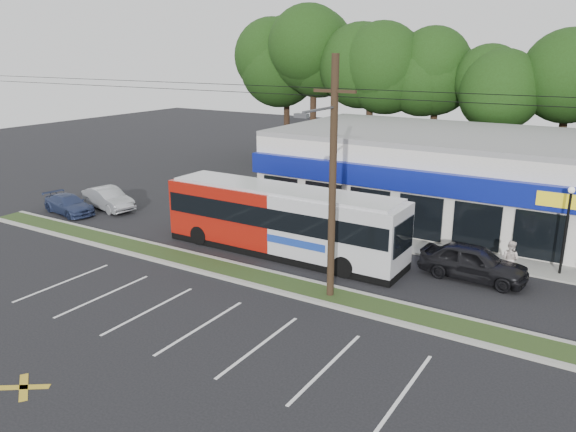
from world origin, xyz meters
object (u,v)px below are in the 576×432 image
(pedestrian_b, at_px, (510,259))
(metrobus, at_px, (282,219))
(utility_pole, at_px, (328,172))
(pedestrian_a, at_px, (359,240))
(car_silver, at_px, (108,199))
(car_dark, at_px, (473,262))
(car_blue, at_px, (69,204))
(lamp_post, at_px, (567,221))

(pedestrian_b, bearing_deg, metrobus, 29.26)
(utility_pole, relative_size, pedestrian_a, 26.39)
(car_silver, relative_size, pedestrian_a, 2.31)
(utility_pole, relative_size, metrobus, 3.84)
(car_dark, bearing_deg, car_blue, 98.39)
(utility_pole, height_order, metrobus, utility_pole)
(car_dark, bearing_deg, pedestrian_b, -50.59)
(utility_pole, bearing_deg, pedestrian_a, 99.31)
(utility_pole, bearing_deg, lamp_post, 43.95)
(metrobus, xyz_separation_m, car_silver, (-14.27, 1.03, -1.13))
(car_dark, xyz_separation_m, car_silver, (-23.52, -0.69, -0.10))
(pedestrian_a, bearing_deg, lamp_post, 165.78)
(lamp_post, height_order, pedestrian_a, lamp_post)
(metrobus, distance_m, pedestrian_a, 4.03)
(lamp_post, relative_size, pedestrian_b, 2.38)
(car_dark, xyz_separation_m, pedestrian_a, (-5.63, -0.22, 0.13))
(lamp_post, height_order, car_dark, lamp_post)
(car_silver, bearing_deg, pedestrian_b, -74.46)
(utility_pole, height_order, car_blue, utility_pole)
(utility_pole, distance_m, pedestrian_a, 6.81)
(metrobus, relative_size, pedestrian_a, 6.87)
(utility_pole, distance_m, car_silver, 19.85)
(metrobus, height_order, car_blue, metrobus)
(car_dark, height_order, car_silver, car_dark)
(pedestrian_a, bearing_deg, pedestrian_b, 158.77)
(car_silver, xyz_separation_m, pedestrian_b, (24.90, 1.74, 0.17))
(utility_pole, xyz_separation_m, pedestrian_b, (6.17, 6.34, -4.52))
(lamp_post, bearing_deg, utility_pole, -136.05)
(utility_pole, xyz_separation_m, car_dark, (4.80, 5.30, -4.59))
(pedestrian_b, bearing_deg, utility_pole, 60.46)
(car_blue, height_order, pedestrian_b, pedestrian_b)
(car_blue, bearing_deg, metrobus, -77.19)
(car_dark, distance_m, car_silver, 23.53)
(car_blue, relative_size, pedestrian_b, 2.33)
(car_dark, bearing_deg, lamp_post, -50.49)
(metrobus, height_order, pedestrian_b, metrobus)
(car_dark, height_order, pedestrian_a, pedestrian_a)
(car_silver, bearing_deg, metrobus, -82.59)
(metrobus, distance_m, car_blue, 15.72)
(metrobus, bearing_deg, car_dark, 10.73)
(pedestrian_b, bearing_deg, car_silver, 18.65)
(pedestrian_a, xyz_separation_m, pedestrian_b, (7.00, 1.27, -0.05))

